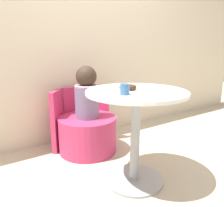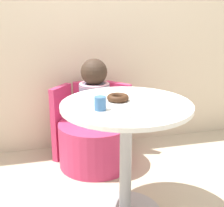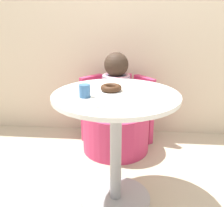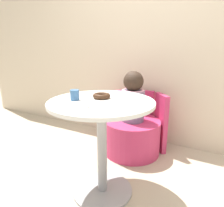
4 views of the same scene
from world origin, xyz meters
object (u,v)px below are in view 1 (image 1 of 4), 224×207
Objects in this scene: donut at (128,87)px; child_figure at (87,93)px; tub_chair at (88,134)px; round_table at (136,117)px; cup at (125,89)px.

child_figure is at bearing 91.48° from donut.
child_figure reaches higher than tub_chair.
round_table is 1.44× the size of child_figure.
child_figure is (-0.05, 0.69, 0.07)m from round_table.
child_figure reaches higher than cup.
child_figure is 0.80m from cup.
round_table is 10.26× the size of cup.
donut is at bearing 46.16° from cup.
cup is at bearing -98.58° from child_figure.
tub_chair is 1.14× the size of child_figure.
cup is (-0.12, -0.77, 0.16)m from child_figure.
tub_chair is 0.85m from donut.
donut is (-0.03, 0.06, 0.22)m from round_table.
cup reaches higher than tub_chair.
round_table is 0.30m from cup.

